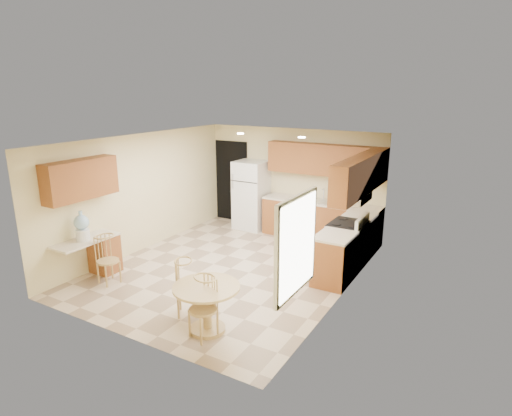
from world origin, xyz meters
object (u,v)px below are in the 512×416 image
Objects in this scene: chair_table_b at (199,305)px; stove at (347,245)px; dining_table at (207,302)px; water_crock at (82,227)px; chair_table_a at (184,284)px; chair_desk at (104,256)px; refrigerator at (251,195)px.

stove is at bearing -87.00° from chair_table_b.
dining_table is 1.07× the size of chair_table_b.
dining_table is 1.76× the size of water_crock.
water_crock is at bearing -127.06° from chair_table_a.
chair_table_b is 2.60m from chair_desk.
chair_table_b is 3.07m from water_crock.
refrigerator is 1.89× the size of chair_table_b.
refrigerator reaches higher than chair_table_a.
dining_table is 1.08× the size of chair_table_a.
stove is 4.52m from chair_desk.
chair_desk is (-1.94, 0.16, -0.00)m from chair_table_a.
refrigerator is at bearing 163.35° from chair_table_a.
water_crock is at bearing 7.97° from chair_table_b.
chair_table_a reaches higher than dining_table.
refrigerator is at bearing 157.01° from stove.
water_crock reaches higher than chair_desk.
water_crock is (-2.39, 0.13, 0.48)m from chair_table_a.
water_crock is at bearing -74.59° from chair_desk.
water_crock is (-0.45, -0.03, 0.48)m from chair_desk.
chair_table_b reaches higher than chair_table_a.
stove is at bearing 36.74° from water_crock.
dining_table is at bearing -66.98° from refrigerator.
dining_table is at bearing 39.25° from chair_table_a.
refrigerator is 1.56× the size of stove.
chair_table_b is at bearing -78.40° from dining_table.
chair_table_b reaches higher than dining_table.
chair_table_b is at bearing -10.17° from water_crock.
stove is 1.24× the size of chair_desk.
chair_table_a is (-0.55, 0.17, 0.08)m from dining_table.
refrigerator reaches higher than chair_table_b.
dining_table is (-0.99, -3.22, -0.01)m from stove.
refrigerator is 1.92× the size of chair_desk.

